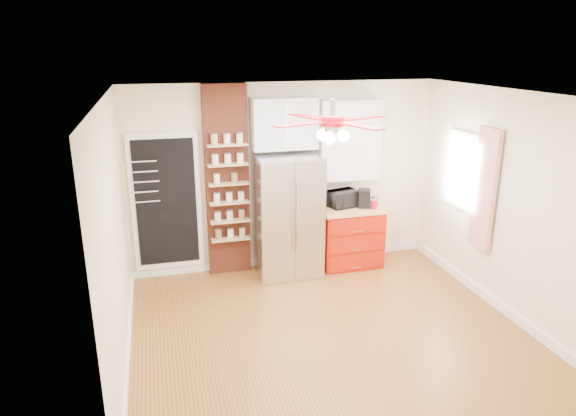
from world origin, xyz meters
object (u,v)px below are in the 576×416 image
object	(u,v)px
canister_left	(374,204)
toaster_oven	(343,199)
ceiling_fan	(332,122)
pantry_jar_oats	(217,179)
coffee_maker	(364,198)
fridge	(288,216)
red_cabinet	(349,236)

from	to	relation	value
canister_left	toaster_oven	bearing A→B (deg)	152.32
toaster_oven	canister_left	world-z (taller)	toaster_oven
ceiling_fan	pantry_jar_oats	bearing A→B (deg)	119.47
toaster_oven	coffee_maker	distance (m)	0.31
coffee_maker	pantry_jar_oats	size ratio (longest dim) A/B	2.04
ceiling_fan	fridge	bearing A→B (deg)	91.76
fridge	pantry_jar_oats	xyz separation A→B (m)	(-0.96, 0.16, 0.56)
fridge	toaster_oven	xyz separation A→B (m)	(0.88, 0.13, 0.15)
ceiling_fan	toaster_oven	bearing A→B (deg)	64.77
red_cabinet	toaster_oven	distance (m)	0.58
red_cabinet	ceiling_fan	distance (m)	2.75
red_cabinet	canister_left	size ratio (longest dim) A/B	7.42
fridge	ceiling_fan	size ratio (longest dim) A/B	1.25
ceiling_fan	coffee_maker	bearing A→B (deg)	55.97
canister_left	pantry_jar_oats	xyz separation A→B (m)	(-2.24, 0.24, 0.47)
fridge	canister_left	distance (m)	1.29
canister_left	coffee_maker	bearing A→B (deg)	133.36
coffee_maker	canister_left	distance (m)	0.17
pantry_jar_oats	fridge	bearing A→B (deg)	-9.26
ceiling_fan	toaster_oven	world-z (taller)	ceiling_fan
toaster_oven	coffee_maker	xyz separation A→B (m)	(0.29, -0.10, 0.01)
toaster_oven	coffee_maker	world-z (taller)	coffee_maker
red_cabinet	toaster_oven	bearing A→B (deg)	139.90
fridge	red_cabinet	size ratio (longest dim) A/B	1.86
pantry_jar_oats	toaster_oven	bearing A→B (deg)	-0.91
fridge	toaster_oven	size ratio (longest dim) A/B	3.97
ceiling_fan	canister_left	xyz separation A→B (m)	(1.23, 1.55, -1.46)
fridge	toaster_oven	bearing A→B (deg)	8.25
fridge	red_cabinet	bearing A→B (deg)	2.95
coffee_maker	pantry_jar_oats	world-z (taller)	pantry_jar_oats
toaster_oven	pantry_jar_oats	bearing A→B (deg)	163.81
pantry_jar_oats	ceiling_fan	bearing A→B (deg)	-60.53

